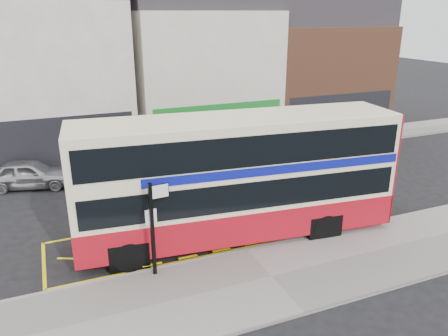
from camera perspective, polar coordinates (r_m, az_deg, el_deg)
name	(u,v)px	position (r m, az deg, el deg)	size (l,w,h in m)	color
ground	(242,247)	(16.84, 2.42, -10.33)	(120.00, 120.00, 0.00)	black
pavement	(271,278)	(15.07, 6.19, -14.08)	(40.00, 4.00, 0.15)	gray
kerb	(247,250)	(16.51, 2.97, -10.70)	(40.00, 0.15, 0.15)	gray
far_pavement	(166,160)	(26.34, -7.62, 1.04)	(50.00, 3.00, 0.15)	gray
road_markings	(226,229)	(18.12, 0.29, -7.98)	(14.00, 3.40, 0.01)	#FFEE0D
terrace_left	(54,68)	(28.37, -21.34, 12.12)	(8.00, 8.01, 11.80)	white
terrace_green_shop	(198,65)	(30.00, -3.48, 13.25)	(9.00, 8.01, 11.30)	silver
terrace_right	(312,67)	(34.04, 11.38, 12.83)	(9.00, 8.01, 10.30)	brown
double_decker_bus	(238,176)	(16.55, 1.86, -1.11)	(12.34, 3.98, 4.85)	#F5E8BA
bus_stop_post	(154,221)	(14.31, -9.16, -6.85)	(0.81, 0.16, 3.26)	black
car_silver	(29,174)	(24.12, -24.10, -0.70)	(1.71, 4.26, 1.45)	#A9A9AD
car_grey	(166,158)	(24.90, -7.64, 1.31)	(1.37, 3.91, 1.29)	#484B50
car_white	(269,149)	(26.50, 5.85, 2.46)	(1.73, 4.25, 1.23)	#BDBDBD
street_tree_right	(274,97)	(29.51, 6.52, 9.24)	(2.13, 2.13, 4.60)	#332116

